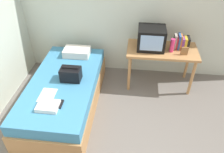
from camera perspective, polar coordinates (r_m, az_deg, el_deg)
name	(u,v)px	position (r m, az deg, el deg)	size (l,w,h in m)	color
wall_back	(133,4)	(3.95, 5.30, 17.89)	(5.20, 0.10, 2.60)	silver
bed	(65,93)	(3.63, -11.94, -4.11)	(1.00, 2.00, 0.51)	#B27F4C
desk	(162,54)	(3.87, 12.55, 5.71)	(1.16, 0.60, 0.72)	#B27F4C
tv	(151,38)	(3.73, 9.99, 9.61)	(0.44, 0.39, 0.36)	black
water_bottle	(172,45)	(3.73, 15.11, 7.67)	(0.07, 0.07, 0.23)	#E53372
book_row	(181,42)	(3.87, 17.26, 8.36)	(0.25, 0.17, 0.25)	gray
picture_frame	(184,51)	(3.72, 18.01, 6.19)	(0.11, 0.02, 0.13)	olive
pillow	(77,52)	(3.98, -8.96, 6.22)	(0.45, 0.30, 0.12)	silver
handbag	(71,74)	(3.39, -10.47, 0.60)	(0.30, 0.20, 0.22)	black
magazine	(47,95)	(3.24, -16.19, -4.61)	(0.21, 0.29, 0.01)	white
remote_dark	(61,104)	(3.05, -12.93, -6.89)	(0.04, 0.16, 0.02)	black
folded_towel	(48,106)	(3.04, -16.02, -7.26)	(0.28, 0.22, 0.06)	white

